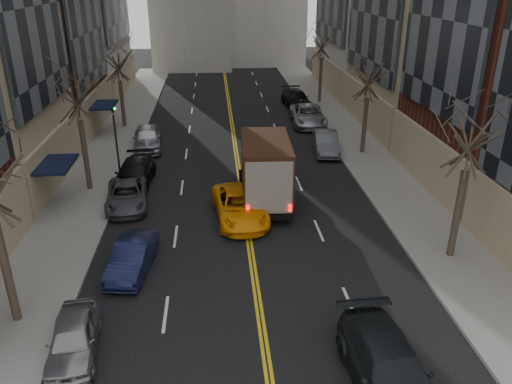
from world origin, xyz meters
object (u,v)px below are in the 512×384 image
at_px(observer_sedan, 389,371).
at_px(taxi, 240,206).
at_px(ups_truck, 265,169).
at_px(pedestrian, 252,187).

distance_m(observer_sedan, taxi, 12.55).
relative_size(ups_truck, pedestrian, 3.86).
bearing_deg(observer_sedan, taxi, 105.16).
bearing_deg(taxi, pedestrian, 62.59).
xyz_separation_m(ups_truck, pedestrian, (-0.69, -0.11, -0.96)).
bearing_deg(pedestrian, ups_truck, -56.93).
height_order(ups_truck, pedestrian, ups_truck).
distance_m(ups_truck, pedestrian, 1.19).
distance_m(ups_truck, taxi, 2.84).
distance_m(ups_truck, observer_sedan, 14.34).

